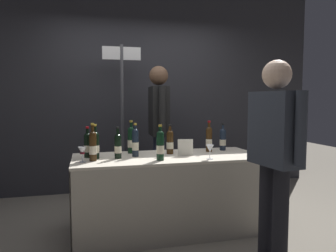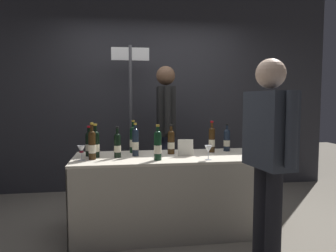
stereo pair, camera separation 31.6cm
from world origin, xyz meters
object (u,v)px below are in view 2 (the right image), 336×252
object	(u,v)px
featured_wine_bottle	(133,139)
wine_glass_near_vendor	(81,150)
display_bottle_0	(227,140)
vendor_presenter	(166,121)
booth_signpost	(131,106)
tasting_table	(168,178)
wine_glass_mid	(208,150)
taster_foreground_right	(269,146)

from	to	relation	value
featured_wine_bottle	wine_glass_near_vendor	size ratio (longest dim) A/B	2.47
display_bottle_0	vendor_presenter	xyz separation A→B (m)	(-0.58, 0.69, 0.17)
booth_signpost	tasting_table	bearing A→B (deg)	-73.99
wine_glass_mid	display_bottle_0	bearing A→B (deg)	54.08
display_bottle_0	featured_wine_bottle	bearing A→B (deg)	177.41
tasting_table	vendor_presenter	distance (m)	1.03
wine_glass_near_vendor	taster_foreground_right	bearing A→B (deg)	-26.99
booth_signpost	display_bottle_0	bearing A→B (deg)	-43.19
wine_glass_near_vendor	booth_signpost	bearing A→B (deg)	68.74
wine_glass_near_vendor	vendor_presenter	bearing A→B (deg)	47.55
wine_glass_near_vendor	vendor_presenter	xyz separation A→B (m)	(0.93, 1.02, 0.20)
wine_glass_mid	taster_foreground_right	xyz separation A→B (m)	(0.30, -0.61, 0.12)
wine_glass_mid	wine_glass_near_vendor	bearing A→B (deg)	173.25
tasting_table	taster_foreground_right	world-z (taller)	taster_foreground_right
display_bottle_0	booth_signpost	world-z (taller)	booth_signpost
vendor_presenter	booth_signpost	distance (m)	0.54
booth_signpost	featured_wine_bottle	bearing A→B (deg)	-90.43
featured_wine_bottle	booth_signpost	distance (m)	0.97
vendor_presenter	taster_foreground_right	xyz separation A→B (m)	(0.53, -1.77, -0.08)
tasting_table	featured_wine_bottle	distance (m)	0.56
tasting_table	wine_glass_near_vendor	xyz separation A→B (m)	(-0.83, -0.13, 0.33)
display_bottle_0	vendor_presenter	world-z (taller)	vendor_presenter
wine_glass_near_vendor	taster_foreground_right	xyz separation A→B (m)	(1.47, -0.75, 0.12)
wine_glass_near_vendor	taster_foreground_right	world-z (taller)	taster_foreground_right
wine_glass_near_vendor	booth_signpost	world-z (taller)	booth_signpost
taster_foreground_right	featured_wine_bottle	bearing A→B (deg)	33.58
tasting_table	taster_foreground_right	xyz separation A→B (m)	(0.64, -0.88, 0.44)
featured_wine_bottle	taster_foreground_right	xyz separation A→B (m)	(0.97, -1.13, 0.07)
featured_wine_bottle	wine_glass_mid	bearing A→B (deg)	-37.43
taster_foreground_right	display_bottle_0	bearing A→B (deg)	-9.60
display_bottle_0	taster_foreground_right	distance (m)	1.09
tasting_table	booth_signpost	distance (m)	1.39
tasting_table	wine_glass_near_vendor	distance (m)	0.90
display_bottle_0	wine_glass_mid	bearing A→B (deg)	-125.92
vendor_presenter	taster_foreground_right	world-z (taller)	vendor_presenter
featured_wine_bottle	display_bottle_0	world-z (taller)	featured_wine_bottle
featured_wine_bottle	vendor_presenter	size ratio (longest dim) A/B	0.20
tasting_table	display_bottle_0	bearing A→B (deg)	16.25
featured_wine_bottle	taster_foreground_right	bearing A→B (deg)	-49.14
taster_foreground_right	wine_glass_near_vendor	bearing A→B (deg)	55.72
wine_glass_mid	booth_signpost	size ratio (longest dim) A/B	0.07
vendor_presenter	taster_foreground_right	size ratio (longest dim) A/B	1.08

